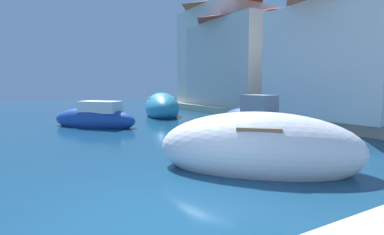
{
  "coord_description": "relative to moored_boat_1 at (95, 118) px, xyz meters",
  "views": [
    {
      "loc": [
        -1.72,
        -4.05,
        2.07
      ],
      "look_at": [
        6.2,
        9.85,
        0.32
      ],
      "focal_mm": 28.06,
      "sensor_mm": 36.0,
      "label": 1
    }
  ],
  "objects": [
    {
      "name": "ground",
      "position": [
        -1.39,
        -11.11,
        -0.42
      ],
      "size": [
        80.0,
        80.0,
        0.0
      ],
      "primitive_type": "plane",
      "color": "navy"
    },
    {
      "name": "quay_promenade",
      "position": [
        2.92,
        -11.47,
        -0.17
      ],
      "size": [
        44.0,
        32.0,
        0.5
      ],
      "color": "beige",
      "rests_on": "ground"
    },
    {
      "name": "moored_boat_1",
      "position": [
        0.0,
        0.0,
        0.0
      ],
      "size": [
        4.05,
        4.25,
        1.55
      ],
      "rotation": [
        0.0,
        0.0,
        2.31
      ],
      "color": "#1E479E",
      "rests_on": "ground"
    },
    {
      "name": "moored_boat_3",
      "position": [
        5.09,
        3.35,
        0.13
      ],
      "size": [
        3.85,
        5.83,
        1.98
      ],
      "rotation": [
        0.0,
        0.0,
        1.24
      ],
      "color": "teal",
      "rests_on": "ground"
    },
    {
      "name": "moored_boat_6",
      "position": [
        1.85,
        -9.73,
        0.09
      ],
      "size": [
        4.99,
        4.8,
        1.84
      ],
      "rotation": [
        0.0,
        0.0,
        2.4
      ],
      "color": "white",
      "rests_on": "ground"
    },
    {
      "name": "moored_boat_7",
      "position": [
        5.66,
        -5.23,
        0.06
      ],
      "size": [
        1.97,
        3.92,
        1.96
      ],
      "rotation": [
        0.0,
        0.0,
        1.68
      ],
      "color": "#1E479E",
      "rests_on": "ground"
    },
    {
      "name": "waterfront_building_main",
      "position": [
        11.61,
        -5.94,
        3.38
      ],
      "size": [
        7.0,
        6.71,
        6.49
      ],
      "color": "white",
      "rests_on": "quay_promenade"
    },
    {
      "name": "waterfront_building_annex",
      "position": [
        11.61,
        3.17,
        3.68
      ],
      "size": [
        5.47,
        8.38,
        7.1
      ],
      "color": "beige",
      "rests_on": "quay_promenade"
    },
    {
      "name": "waterfront_building_far",
      "position": [
        11.61,
        5.62,
        4.41
      ],
      "size": [
        5.41,
        6.93,
        8.57
      ],
      "color": "silver",
      "rests_on": "quay_promenade"
    },
    {
      "name": "quayside_tree",
      "position": [
        11.09,
        2.55,
        3.3
      ],
      "size": [
        2.49,
        2.49,
        4.49
      ],
      "color": "brown",
      "rests_on": "quay_promenade"
    }
  ]
}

